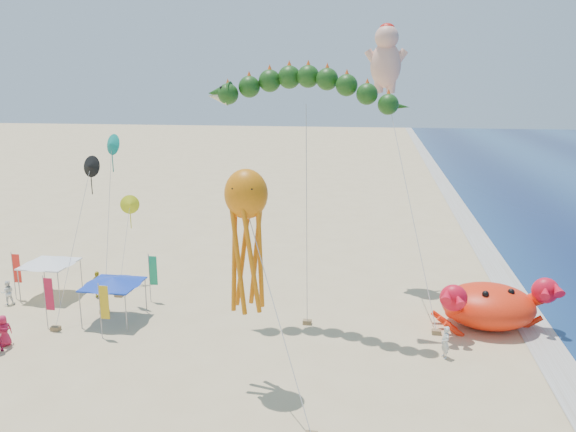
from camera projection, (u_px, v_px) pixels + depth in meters
The scene contains 11 objects.
ground at pixel (319, 343), 30.27m from camera, with size 320.00×320.00×0.00m, color #D1B784.
foam_strip at pixel (554, 360), 28.40m from camera, with size 320.00×320.00×0.00m, color silver.
crab_inflatable at pixel (489, 305), 31.96m from camera, with size 7.05×5.86×3.09m.
dragon_kite at pixel (303, 95), 29.97m from camera, with size 10.71×2.57×14.25m.
cherub_kite at pixel (386, 57), 36.51m from camera, with size 4.55×9.59×17.45m.
octopus_kite at pixel (247, 230), 24.58m from camera, with size 4.59×4.85×10.07m.
canopy_blue at pixel (113, 281), 32.64m from camera, with size 3.29×3.29×2.71m.
canopy_white at pixel (49, 261), 36.38m from camera, with size 3.28×3.28×2.71m.
feather_flags at pixel (80, 284), 33.36m from camera, with size 9.37×5.55×3.20m.
beachgoers at pixel (60, 317), 31.52m from camera, with size 27.29×9.35×1.83m.
small_kites at pixel (111, 187), 35.16m from camera, with size 2.16×8.19×10.71m.
Camera 1 is at (2.83, -27.82, 13.57)m, focal length 35.00 mm.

